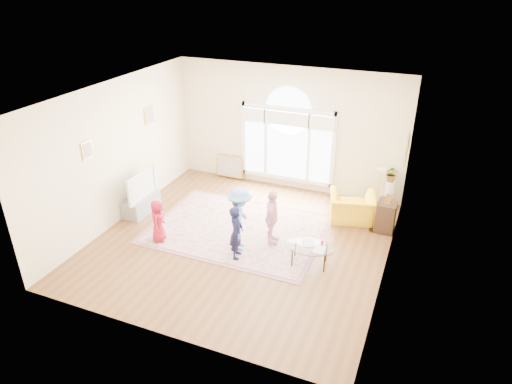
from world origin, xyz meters
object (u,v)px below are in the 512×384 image
at_px(area_rug, 238,229).
at_px(tv_console, 141,204).
at_px(armchair, 352,208).
at_px(coffee_table, 310,247).
at_px(television, 139,184).

xyz_separation_m(area_rug, tv_console, (-2.48, -0.12, 0.20)).
relative_size(area_rug, armchair, 3.55).
distance_m(coffee_table, armchair, 2.10).
bearing_deg(coffee_table, tv_console, 164.73).
xyz_separation_m(television, armchair, (4.74, 1.52, -0.42)).
distance_m(tv_console, coffee_table, 4.37).
bearing_deg(area_rug, television, -177.19).
bearing_deg(coffee_table, television, 164.72).
xyz_separation_m(area_rug, coffee_table, (1.86, -0.66, 0.39)).
height_order(area_rug, television, television).
relative_size(tv_console, armchair, 0.99).
bearing_deg(armchair, coffee_table, 63.86).
height_order(tv_console, armchair, armchair).
bearing_deg(armchair, area_rug, 16.80).
xyz_separation_m(coffee_table, armchair, (0.41, 2.06, -0.07)).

